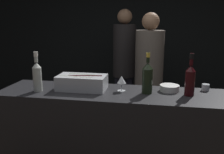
{
  "coord_description": "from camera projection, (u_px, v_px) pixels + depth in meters",
  "views": [
    {
      "loc": [
        0.36,
        -1.67,
        1.67
      ],
      "look_at": [
        0.0,
        0.28,
        1.2
      ],
      "focal_mm": 40.0,
      "sensor_mm": 36.0,
      "label": 1
    }
  ],
  "objects": [
    {
      "name": "wall_back_chalkboard",
      "position": [
        137.0,
        34.0,
        4.39
      ],
      "size": [
        6.4,
        0.06,
        2.8
      ],
      "color": "black",
      "rests_on": "ground_plane"
    },
    {
      "name": "bar_counter",
      "position": [
        111.0,
        151.0,
        2.17
      ],
      "size": [
        1.87,
        0.51,
        1.08
      ],
      "color": "black",
      "rests_on": "ground_plane"
    },
    {
      "name": "ice_bin_with_bottles",
      "position": [
        82.0,
        82.0,
        2.1
      ],
      "size": [
        0.41,
        0.22,
        0.13
      ],
      "color": "#B7BABF",
      "rests_on": "bar_counter"
    },
    {
      "name": "bowl_white",
      "position": [
        170.0,
        88.0,
        2.07
      ],
      "size": [
        0.16,
        0.16,
        0.05
      ],
      "color": "white",
      "rests_on": "bar_counter"
    },
    {
      "name": "wine_glass",
      "position": [
        122.0,
        80.0,
        2.05
      ],
      "size": [
        0.07,
        0.07,
        0.13
      ],
      "color": "silver",
      "rests_on": "bar_counter"
    },
    {
      "name": "candle_votive",
      "position": [
        206.0,
        87.0,
        2.08
      ],
      "size": [
        0.06,
        0.06,
        0.05
      ],
      "color": "silver",
      "rests_on": "bar_counter"
    },
    {
      "name": "red_wine_bottle_black_foil",
      "position": [
        190.0,
        79.0,
        1.93
      ],
      "size": [
        0.08,
        0.08,
        0.33
      ],
      "color": "black",
      "rests_on": "bar_counter"
    },
    {
      "name": "white_wine_bottle",
      "position": [
        37.0,
        75.0,
        2.04
      ],
      "size": [
        0.07,
        0.07,
        0.33
      ],
      "color": "#B2B7AD",
      "rests_on": "bar_counter"
    },
    {
      "name": "champagne_bottle",
      "position": [
        147.0,
        77.0,
        1.98
      ],
      "size": [
        0.08,
        0.08,
        0.33
      ],
      "color": "black",
      "rests_on": "bar_counter"
    },
    {
      "name": "person_in_hoodie",
      "position": [
        124.0,
        64.0,
        3.66
      ],
      "size": [
        0.33,
        0.33,
        1.79
      ],
      "rotation": [
        0.0,
        0.0,
        -1.06
      ],
      "color": "black",
      "rests_on": "ground_plane"
    },
    {
      "name": "person_blond_tee",
      "position": [
        149.0,
        75.0,
        3.13
      ],
      "size": [
        0.35,
        0.35,
        1.74
      ],
      "rotation": [
        0.0,
        0.0,
        -1.33
      ],
      "color": "black",
      "rests_on": "ground_plane"
    }
  ]
}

